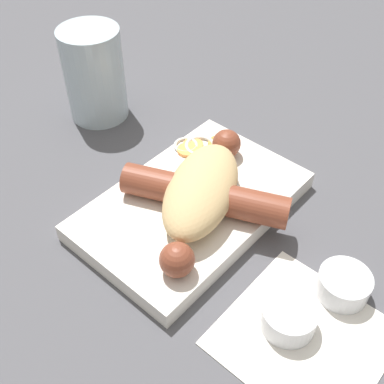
{
  "coord_description": "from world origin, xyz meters",
  "views": [
    {
      "loc": [
        0.27,
        0.24,
        0.39
      ],
      "look_at": [
        0.0,
        0.0,
        0.03
      ],
      "focal_mm": 45.0,
      "sensor_mm": 36.0,
      "label": 1
    }
  ],
  "objects_px": {
    "sausage": "(205,195)",
    "drink_glass": "(94,74)",
    "condiment_cup_far": "(343,286)",
    "food_tray": "(192,205)",
    "bread_roll": "(200,191)",
    "condiment_cup_near": "(288,319)"
  },
  "relations": [
    {
      "from": "bread_roll",
      "to": "condiment_cup_far",
      "type": "relative_size",
      "value": 3.2
    },
    {
      "from": "sausage",
      "to": "drink_glass",
      "type": "xyz_separation_m",
      "value": [
        -0.06,
        -0.23,
        0.02
      ]
    },
    {
      "from": "bread_roll",
      "to": "sausage",
      "type": "bearing_deg",
      "value": 132.53
    },
    {
      "from": "condiment_cup_far",
      "to": "food_tray",
      "type": "bearing_deg",
      "value": -85.38
    },
    {
      "from": "food_tray",
      "to": "bread_roll",
      "type": "distance_m",
      "value": 0.04
    },
    {
      "from": "sausage",
      "to": "condiment_cup_far",
      "type": "height_order",
      "value": "sausage"
    },
    {
      "from": "bread_roll",
      "to": "drink_glass",
      "type": "relative_size",
      "value": 1.3
    },
    {
      "from": "food_tray",
      "to": "condiment_cup_near",
      "type": "height_order",
      "value": "condiment_cup_near"
    },
    {
      "from": "condiment_cup_far",
      "to": "drink_glass",
      "type": "relative_size",
      "value": 0.41
    },
    {
      "from": "condiment_cup_far",
      "to": "drink_glass",
      "type": "bearing_deg",
      "value": -96.1
    },
    {
      "from": "sausage",
      "to": "drink_glass",
      "type": "distance_m",
      "value": 0.24
    },
    {
      "from": "condiment_cup_near",
      "to": "food_tray",
      "type": "bearing_deg",
      "value": -107.19
    },
    {
      "from": "food_tray",
      "to": "bread_roll",
      "type": "xyz_separation_m",
      "value": [
        0.0,
        0.01,
        0.03
      ]
    },
    {
      "from": "condiment_cup_near",
      "to": "condiment_cup_far",
      "type": "bearing_deg",
      "value": 162.81
    },
    {
      "from": "food_tray",
      "to": "sausage",
      "type": "distance_m",
      "value": 0.03
    },
    {
      "from": "bread_roll",
      "to": "condiment_cup_far",
      "type": "height_order",
      "value": "bread_roll"
    },
    {
      "from": "sausage",
      "to": "condiment_cup_near",
      "type": "relative_size",
      "value": 3.93
    },
    {
      "from": "condiment_cup_far",
      "to": "drink_glass",
      "type": "xyz_separation_m",
      "value": [
        -0.04,
        -0.39,
        0.05
      ]
    },
    {
      "from": "food_tray",
      "to": "drink_glass",
      "type": "bearing_deg",
      "value": -104.46
    },
    {
      "from": "food_tray",
      "to": "drink_glass",
      "type": "height_order",
      "value": "drink_glass"
    },
    {
      "from": "bread_roll",
      "to": "condiment_cup_near",
      "type": "bearing_deg",
      "value": 72.41
    },
    {
      "from": "sausage",
      "to": "condiment_cup_far",
      "type": "distance_m",
      "value": 0.16
    }
  ]
}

